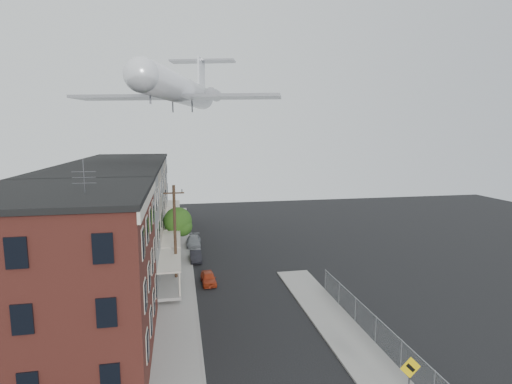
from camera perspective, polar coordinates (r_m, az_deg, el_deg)
sidewalk_left at (r=43.21m, az=-11.12°, el=-9.85°), size 3.00×62.00×0.12m
sidewalk_right at (r=28.71m, az=12.85°, el=-19.63°), size 3.00×26.00×0.12m
curb_left at (r=43.22m, az=-9.17°, el=-9.78°), size 0.15×62.00×0.14m
curb_right at (r=28.20m, az=9.98°, el=-20.06°), size 0.15×26.00×0.14m
corner_building at (r=26.38m, az=-25.98°, el=-10.78°), size 10.31×12.30×12.15m
row_house_a at (r=35.27m, az=-21.97°, el=-5.89°), size 11.98×7.00×10.30m
row_house_b at (r=41.99m, az=-20.19°, el=-3.58°), size 11.98×7.00×10.30m
row_house_c at (r=48.79m, az=-18.90°, el=-1.91°), size 11.98×7.00×10.30m
row_house_d at (r=55.64m, az=-17.93°, el=-0.65°), size 11.98×7.00×10.30m
row_house_e at (r=62.52m, az=-17.17°, el=0.33°), size 11.98×7.00×10.30m
chainlink_fence at (r=28.08m, az=16.73°, el=-18.30°), size 0.06×18.06×1.90m
warning_sign at (r=22.49m, az=21.12°, el=-23.14°), size 1.10×0.11×2.80m
utility_pole at (r=36.17m, az=-11.49°, el=-5.84°), size 1.80×0.26×9.00m
street_tree at (r=46.10m, az=-10.96°, el=-4.32°), size 3.22×3.20×5.20m
car_near at (r=37.04m, az=-6.81°, el=-12.10°), size 1.40×3.19×1.07m
car_mid at (r=43.43m, az=-8.60°, el=-9.00°), size 1.22×3.41×1.12m
car_far at (r=49.02m, az=-8.90°, el=-6.94°), size 1.87×4.18×1.19m
airplane at (r=46.11m, az=-10.65°, el=14.17°), size 22.29×25.49×7.36m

